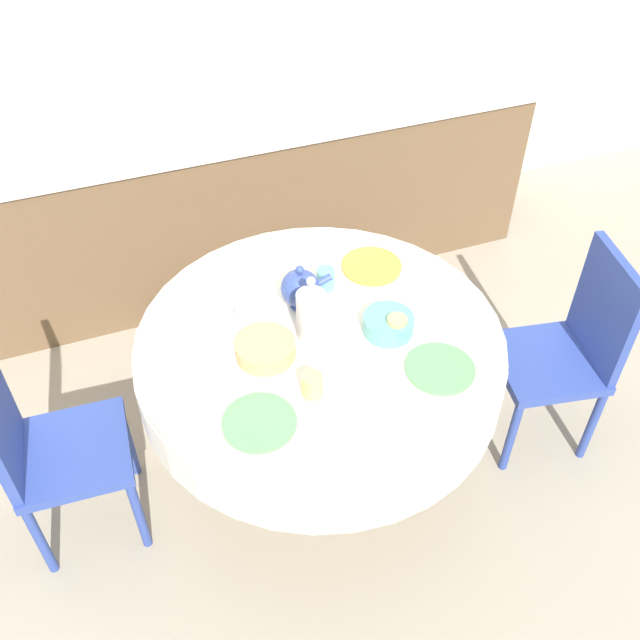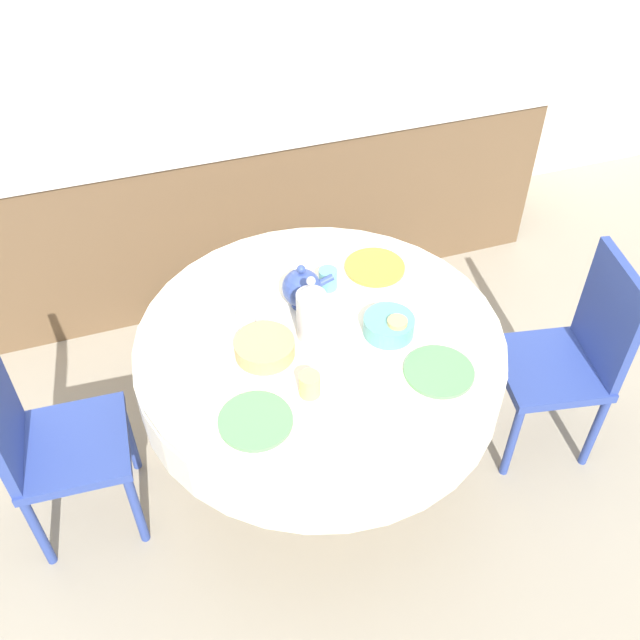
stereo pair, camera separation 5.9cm
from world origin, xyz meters
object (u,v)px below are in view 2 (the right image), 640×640
object	(u,v)px
coffee_carafe	(311,311)
teapot	(302,288)
chair_left	(572,352)
chair_right	(44,437)

from	to	relation	value
coffee_carafe	teapot	world-z (taller)	coffee_carafe
chair_left	teapot	bearing A→B (deg)	80.49
chair_left	coffee_carafe	world-z (taller)	coffee_carafe
chair_right	teapot	bearing A→B (deg)	100.27
chair_left	coffee_carafe	bearing A→B (deg)	89.48
chair_right	coffee_carafe	world-z (taller)	coffee_carafe
chair_left	coffee_carafe	xyz separation A→B (m)	(-1.03, 0.20, 0.35)
chair_right	teapot	world-z (taller)	teapot
coffee_carafe	chair_right	bearing A→B (deg)	177.64
coffee_carafe	chair_left	bearing A→B (deg)	-10.77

